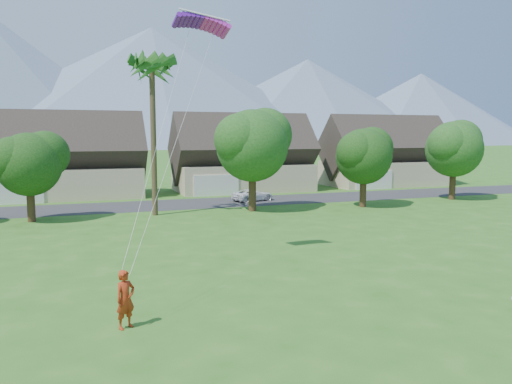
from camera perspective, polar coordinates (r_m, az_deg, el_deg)
name	(u,v)px	position (r m, az deg, el deg)	size (l,w,h in m)	color
ground	(377,370)	(14.81, 13.72, -19.17)	(500.00, 500.00, 0.00)	#2D6019
street	(169,205)	(46.15, -9.93, -1.44)	(90.00, 7.00, 0.01)	#2D2D30
kite_flyer	(125,299)	(17.35, -14.71, -11.78)	(0.72, 0.47, 1.97)	#AA2E13
parked_car	(253,195)	(48.06, -0.36, -0.34)	(1.92, 4.15, 1.15)	white
mountain_ridge	(115,90)	(272.63, -15.86, 11.13)	(540.00, 240.00, 70.00)	slate
houses_row	(159,162)	(54.75, -11.05, 3.40)	(72.75, 8.19, 8.86)	beige
tree_row	(166,154)	(39.55, -10.25, 4.33)	(62.27, 6.67, 8.45)	#47301C
fan_palm	(152,64)	(40.34, -11.84, 14.18)	(3.00, 3.00, 13.80)	#4C3D26
parafoil_kite	(202,22)	(25.06, -6.21, 18.77)	(2.64, 1.05, 0.50)	#6616A8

